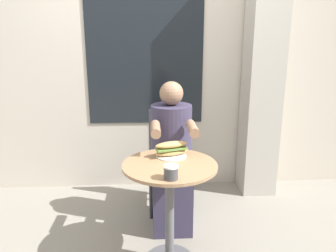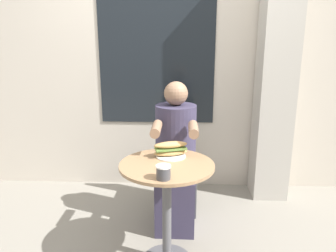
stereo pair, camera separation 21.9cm
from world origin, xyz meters
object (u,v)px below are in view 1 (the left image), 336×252
object	(u,v)px
cafe_table	(170,193)
drink_cup	(171,172)
diner_chair	(169,150)
sandwich_on_plate	(171,150)
seated_diner	(171,165)

from	to	relation	value
cafe_table	drink_cup	distance (m)	0.33
cafe_table	diner_chair	world-z (taller)	diner_chair
diner_chair	sandwich_on_plate	world-z (taller)	diner_chair
cafe_table	seated_diner	xyz separation A→B (m)	(0.05, 0.48, -0.00)
seated_diner	sandwich_on_plate	xyz separation A→B (m)	(-0.03, -0.35, 0.25)
sandwich_on_plate	drink_cup	world-z (taller)	sandwich_on_plate
seated_diner	diner_chair	bearing A→B (deg)	-89.82
seated_diner	sandwich_on_plate	world-z (taller)	seated_diner
drink_cup	seated_diner	bearing A→B (deg)	85.63
diner_chair	drink_cup	world-z (taller)	diner_chair
diner_chair	seated_diner	world-z (taller)	seated_diner
cafe_table	seated_diner	bearing A→B (deg)	84.53
diner_chair	sandwich_on_plate	bearing A→B (deg)	88.08
diner_chair	drink_cup	size ratio (longest dim) A/B	10.17
sandwich_on_plate	drink_cup	size ratio (longest dim) A/B	2.79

